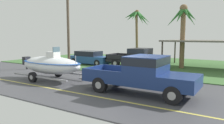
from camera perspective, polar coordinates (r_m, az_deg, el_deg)
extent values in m
cube|color=#424247|center=(11.92, 2.34, -7.40)|extent=(36.00, 8.00, 0.06)
cube|color=#3D6633|center=(22.00, 16.72, -1.06)|extent=(36.00, 14.00, 0.11)
cube|color=#DBCC4C|center=(10.44, -2.64, -9.27)|extent=(34.20, 0.12, 0.01)
cube|color=navy|center=(11.12, 7.06, -4.99)|extent=(5.74, 2.04, 0.22)
cube|color=navy|center=(10.38, 17.51, -4.42)|extent=(1.61, 2.04, 0.38)
cube|color=navy|center=(10.84, 9.04, -1.55)|extent=(1.72, 2.04, 1.19)
cube|color=black|center=(10.79, 9.08, 0.38)|extent=(1.74, 2.06, 0.38)
cube|color=#112047|center=(11.88, -0.23, -3.54)|extent=(2.41, 2.04, 0.04)
cube|color=navy|center=(12.68, 2.13, -1.96)|extent=(2.41, 0.08, 0.45)
cube|color=navy|center=(11.05, -2.95, -3.26)|extent=(2.41, 0.08, 0.45)
cube|color=navy|center=(12.50, -4.76, -2.10)|extent=(0.08, 2.04, 0.45)
cube|color=#333338|center=(12.63, -5.11, -3.83)|extent=(0.12, 1.83, 0.16)
sphere|color=#B2B2B7|center=(12.69, -5.54, -3.55)|extent=(0.10, 0.10, 0.10)
cylinder|color=black|center=(11.37, 18.19, -6.21)|extent=(0.80, 0.28, 0.80)
cylinder|color=#9E9EA3|center=(11.37, 18.19, -6.21)|extent=(0.36, 0.29, 0.36)
cylinder|color=black|center=(9.67, 15.56, -8.40)|extent=(0.80, 0.28, 0.80)
cylinder|color=#9E9EA3|center=(9.67, 15.56, -8.40)|extent=(0.36, 0.29, 0.36)
cylinder|color=black|center=(12.77, 1.49, -4.46)|extent=(0.80, 0.28, 0.80)
cylinder|color=#9E9EA3|center=(12.77, 1.49, -4.46)|extent=(0.36, 0.29, 0.36)
cylinder|color=black|center=(11.28, -3.23, -5.98)|extent=(0.80, 0.28, 0.80)
cylinder|color=#9E9EA3|center=(11.28, -3.23, -5.98)|extent=(0.36, 0.29, 0.36)
cube|color=gray|center=(13.01, -7.10, -4.39)|extent=(0.90, 0.10, 0.08)
cube|color=gray|center=(15.66, -12.83, -2.61)|extent=(4.81, 0.12, 0.10)
cube|color=gray|center=(14.29, -18.69, -3.69)|extent=(4.81, 0.12, 0.10)
cylinder|color=black|center=(16.05, -13.89, -2.63)|extent=(0.64, 0.22, 0.64)
cylinder|color=#9E9EA3|center=(16.05, -13.89, -2.63)|extent=(0.29, 0.23, 0.29)
cylinder|color=black|center=(14.64, -20.06, -3.74)|extent=(0.64, 0.22, 0.64)
cylinder|color=#9E9EA3|center=(14.64, -20.06, -3.74)|extent=(0.29, 0.23, 0.29)
ellipsoid|color=silver|center=(14.86, -15.70, -0.76)|extent=(4.78, 2.01, 1.14)
ellipsoid|color=#1E4CA5|center=(14.84, -15.73, 0.00)|extent=(4.88, 2.05, 0.12)
cube|color=silver|center=(14.63, -15.14, 1.32)|extent=(0.70, 0.60, 0.65)
cube|color=slate|center=(14.37, -14.39, 3.15)|extent=(0.06, 0.56, 0.36)
cube|color=black|center=(16.78, -21.50, 0.35)|extent=(0.36, 0.44, 0.56)
cylinder|color=#4C4C51|center=(16.82, -21.45, -0.72)|extent=(0.12, 0.12, 0.63)
cylinder|color=silver|center=(13.30, -9.52, 0.61)|extent=(0.04, 0.04, 0.50)
cube|color=black|center=(20.09, 6.39, 0.29)|extent=(5.38, 2.05, 0.22)
cube|color=black|center=(19.31, 11.59, 0.82)|extent=(1.51, 2.05, 0.38)
cube|color=black|center=(19.87, 7.40, 2.06)|extent=(1.61, 2.05, 1.06)
cube|color=black|center=(19.85, 7.41, 2.91)|extent=(1.63, 2.07, 0.38)
cube|color=black|center=(20.80, 2.52, 0.91)|extent=(2.26, 2.05, 0.04)
cube|color=black|center=(21.64, 3.82, 1.67)|extent=(2.26, 0.08, 0.45)
cube|color=black|center=(19.93, 1.13, 1.25)|extent=(2.26, 0.08, 0.45)
cube|color=black|center=(21.33, -0.02, 1.62)|extent=(0.08, 2.05, 0.45)
cube|color=#333338|center=(21.43, -0.25, 0.58)|extent=(0.12, 1.85, 0.16)
sphere|color=#B2B2B7|center=(21.48, -0.52, 0.73)|extent=(0.10, 0.10, 0.10)
cylinder|color=black|center=(20.24, 12.26, -0.43)|extent=(0.80, 0.28, 0.80)
cylinder|color=#9E9EA3|center=(20.24, 12.26, -0.43)|extent=(0.36, 0.29, 0.36)
cylinder|color=black|center=(18.55, 10.34, -1.04)|extent=(0.80, 0.28, 0.80)
cylinder|color=#9E9EA3|center=(18.55, 10.34, -1.04)|extent=(0.36, 0.29, 0.36)
cylinder|color=black|center=(21.69, 3.45, 0.19)|extent=(0.80, 0.28, 0.80)
cylinder|color=#9E9EA3|center=(21.69, 3.45, 0.19)|extent=(0.36, 0.29, 0.36)
cylinder|color=black|center=(20.11, 0.95, -0.32)|extent=(0.80, 0.28, 0.80)
cylinder|color=#9E9EA3|center=(20.11, 0.95, -0.32)|extent=(0.36, 0.29, 0.36)
cube|color=#234C89|center=(22.39, -5.70, 0.71)|extent=(4.35, 1.81, 0.70)
cube|color=black|center=(22.47, -6.16, 2.26)|extent=(2.43, 1.66, 0.50)
cylinder|color=black|center=(22.21, -1.39, 0.17)|extent=(0.66, 0.22, 0.66)
cylinder|color=#9E9EA3|center=(22.21, -1.39, 0.17)|extent=(0.30, 0.23, 0.30)
cylinder|color=black|center=(20.88, -3.86, -0.27)|extent=(0.66, 0.22, 0.66)
cylinder|color=#9E9EA3|center=(20.88, -3.86, -0.27)|extent=(0.30, 0.23, 0.30)
cylinder|color=black|center=(23.96, -7.30, 0.61)|extent=(0.66, 0.22, 0.66)
cylinder|color=#9E9EA3|center=(23.96, -7.30, 0.61)|extent=(0.30, 0.23, 0.30)
cylinder|color=black|center=(22.73, -9.91, 0.22)|extent=(0.66, 0.22, 0.66)
cylinder|color=#9E9EA3|center=(22.73, -9.91, 0.22)|extent=(0.30, 0.23, 0.30)
cylinder|color=#4C4238|center=(24.10, 16.15, 2.49)|extent=(0.14, 0.14, 2.39)
cylinder|color=#4C4238|center=(20.24, 12.97, 1.81)|extent=(0.14, 0.14, 2.39)
cube|color=#6B665B|center=(21.28, 24.49, 5.02)|extent=(7.99, 4.56, 0.14)
cylinder|color=brown|center=(20.27, 17.97, 5.79)|extent=(0.42, 0.45, 5.31)
cone|color=#2D6B2D|center=(20.24, 19.72, 11.70)|extent=(1.38, 0.44, 1.38)
cone|color=#2D6B2D|center=(20.60, 19.61, 11.07)|extent=(1.22, 1.11, 1.66)
cone|color=#2D6B2D|center=(21.03, 18.19, 11.94)|extent=(0.81, 1.61, 1.18)
cone|color=#2D6B2D|center=(20.87, 16.74, 11.66)|extent=(1.59, 1.12, 1.35)
cone|color=#2D6B2D|center=(20.16, 16.24, 11.18)|extent=(1.58, 1.10, 1.78)
cone|color=#2D6B2D|center=(19.92, 17.42, 11.63)|extent=(0.78, 1.40, 1.52)
cone|color=#2D6B2D|center=(19.89, 18.98, 11.86)|extent=(1.15, 1.18, 1.31)
sphere|color=brown|center=(20.41, 18.25, 13.26)|extent=(0.67, 0.67, 0.67)
cylinder|color=brown|center=(26.59, 6.50, 6.75)|extent=(0.29, 0.65, 5.79)
cone|color=#2D6B2D|center=(26.45, 7.98, 11.22)|extent=(1.68, 0.53, 1.88)
cone|color=#2D6B2D|center=(26.78, 8.22, 11.53)|extent=(1.64, 1.18, 1.54)
cone|color=#2D6B2D|center=(27.26, 7.41, 11.39)|extent=(0.54, 1.63, 1.58)
cone|color=#2D6B2D|center=(27.30, 6.23, 11.90)|extent=(1.15, 1.27, 1.13)
cone|color=#2D6B2D|center=(27.13, 5.48, 12.22)|extent=(1.48, 0.64, 0.91)
cone|color=#2D6B2D|center=(26.87, 4.95, 12.17)|extent=(1.75, 0.82, 1.10)
cone|color=#2D6B2D|center=(26.41, 5.22, 11.86)|extent=(1.26, 1.44, 1.36)
cone|color=#2D6B2D|center=(25.94, 5.89, 11.96)|extent=(0.43, 1.82, 1.34)
cone|color=#2D6B2D|center=(26.14, 7.23, 11.91)|extent=(1.41, 1.18, 1.34)
sphere|color=brown|center=(26.75, 6.59, 12.96)|extent=(0.47, 0.47, 0.47)
cylinder|color=brown|center=(20.54, -11.44, 10.77)|extent=(0.24, 0.24, 8.73)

